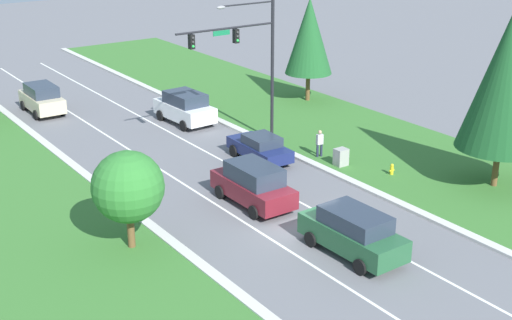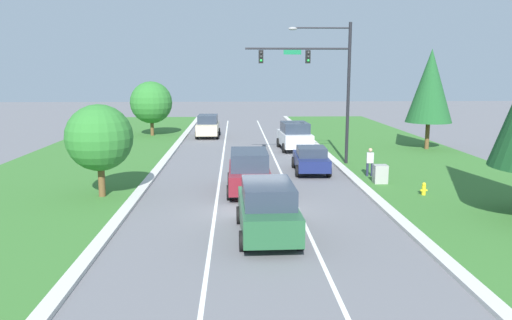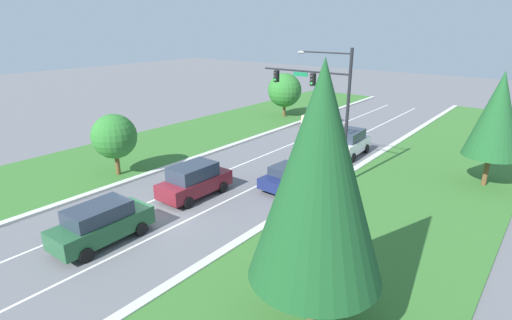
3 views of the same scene
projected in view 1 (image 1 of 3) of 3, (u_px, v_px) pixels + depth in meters
The scene contains 19 objects.
ground_plane at pixel (301, 228), 32.87m from camera, with size 160.00×160.00×0.00m, color slate.
curb_strip_right at pixel (389, 199), 35.87m from camera, with size 0.50×90.00×0.15m.
curb_strip_left at pixel (195, 261), 29.80m from camera, with size 0.50×90.00×0.15m.
grass_verge_right at pixel (458, 177), 38.71m from camera, with size 10.00×90.00×0.08m.
grass_verge_left at pixel (76, 300), 27.00m from camera, with size 10.00×90.00×0.08m.
lane_stripe_inner_left at pixel (270, 238), 31.90m from camera, with size 0.14×81.00×0.01m.
lane_stripe_inner_right at pixel (331, 219), 33.83m from camera, with size 0.14×81.00×0.01m.
traffic_signal_mast at pixel (249, 51), 41.57m from camera, with size 6.62×0.41×8.95m.
burgundy_suv at pixel (253, 184), 35.06m from camera, with size 2.18×4.85×2.11m.
white_suv at pixel (185, 107), 47.57m from camera, with size 2.48×4.84×2.13m.
champagne_suv at pixel (42, 98), 49.76m from camera, with size 2.13×4.57×2.05m.
forest_suv at pixel (353, 232), 30.18m from camera, with size 2.27×4.98×2.01m.
navy_sedan at pixel (260, 147), 40.89m from camera, with size 2.15×4.47×1.57m.
utility_cabinet at pixel (341, 158), 40.12m from camera, with size 0.70×0.60×1.06m.
pedestrian at pixel (320, 143), 41.30m from camera, with size 0.41×0.28×1.69m.
fire_hydrant at pixel (392, 170), 38.87m from camera, with size 0.34×0.20×0.70m.
conifer_near_right_tree at pixel (507, 79), 35.50m from camera, with size 4.51×4.51×9.42m.
oak_near_left_tree at pixel (128, 187), 30.03m from camera, with size 3.12×3.12×4.45m.
conifer_far_right_tree at pixel (309, 36), 51.30m from camera, with size 3.44×3.44×7.63m.
Camera 1 is at (-18.73, -23.10, 14.49)m, focal length 50.00 mm.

